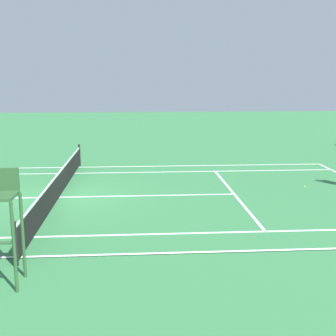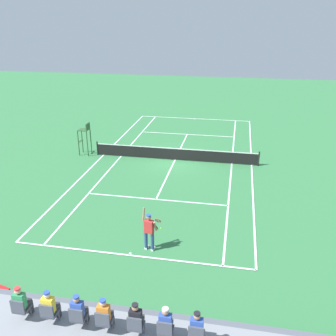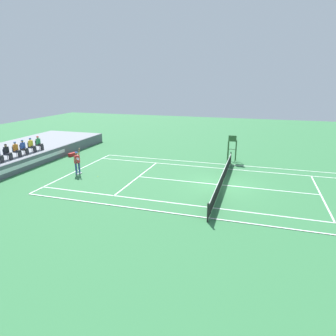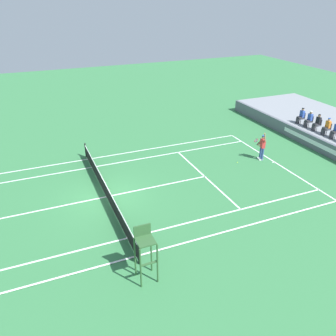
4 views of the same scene
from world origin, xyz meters
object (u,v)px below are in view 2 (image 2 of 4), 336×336
(spectator_seated_2, at_px, (136,320))
(spectator_seated_3, at_px, (105,315))
(tennis_player, at_px, (149,231))
(spectator_seated_0, at_px, (197,329))
(spectator_seated_5, at_px, (50,307))
(spectator_seated_6, at_px, (22,303))
(spectator_seated_1, at_px, (166,324))
(spectator_seated_4, at_px, (79,311))
(tennis_ball, at_px, (161,228))
(umpire_chair, at_px, (85,135))

(spectator_seated_2, relative_size, spectator_seated_3, 1.00)
(spectator_seated_3, bearing_deg, tennis_player, -89.62)
(spectator_seated_0, height_order, spectator_seated_5, same)
(spectator_seated_5, distance_m, spectator_seated_6, 0.95)
(spectator_seated_1, bearing_deg, spectator_seated_6, 0.00)
(spectator_seated_1, height_order, spectator_seated_4, same)
(spectator_seated_0, bearing_deg, spectator_seated_2, 0.00)
(spectator_seated_2, xyz_separation_m, spectator_seated_3, (0.97, 0.00, 0.00))
(tennis_player, bearing_deg, spectator_seated_5, 73.47)
(spectator_seated_2, bearing_deg, spectator_seated_6, 0.00)
(spectator_seated_3, relative_size, tennis_ball, 18.60)
(spectator_seated_0, bearing_deg, spectator_seated_6, 0.00)
(spectator_seated_2, distance_m, spectator_seated_4, 1.78)
(spectator_seated_4, distance_m, spectator_seated_6, 1.89)
(umpire_chair, bearing_deg, spectator_seated_6, 106.23)
(spectator_seated_0, height_order, spectator_seated_1, same)
(spectator_seated_5, bearing_deg, spectator_seated_0, 180.00)
(tennis_player, xyz_separation_m, umpire_chair, (7.62, -11.28, 0.56))
(spectator_seated_6, distance_m, tennis_ball, 8.26)
(spectator_seated_1, height_order, spectator_seated_3, same)
(spectator_seated_1, height_order, spectator_seated_5, same)
(spectator_seated_6, height_order, tennis_ball, spectator_seated_6)
(spectator_seated_3, xyz_separation_m, spectator_seated_4, (0.81, 0.00, 0.00))
(spectator_seated_0, relative_size, spectator_seated_1, 1.00)
(spectator_seated_0, height_order, umpire_chair, umpire_chair)
(tennis_player, bearing_deg, spectator_seated_1, 108.05)
(spectator_seated_3, height_order, spectator_seated_4, same)
(spectator_seated_1, bearing_deg, spectator_seated_2, 0.00)
(tennis_ball, xyz_separation_m, umpire_chair, (7.76, -9.44, 1.52))
(spectator_seated_4, height_order, tennis_player, spectator_seated_4)
(spectator_seated_2, height_order, spectator_seated_6, same)
(spectator_seated_0, bearing_deg, spectator_seated_4, 0.00)
(spectator_seated_5, bearing_deg, spectator_seated_2, 180.00)
(spectator_seated_1, distance_m, spectator_seated_6, 4.54)
(spectator_seated_1, relative_size, spectator_seated_5, 1.00)
(spectator_seated_2, relative_size, spectator_seated_6, 1.00)
(spectator_seated_5, xyz_separation_m, tennis_player, (-1.71, -5.77, -0.63))
(spectator_seated_0, xyz_separation_m, spectator_seated_4, (3.55, 0.00, 0.00))
(tennis_ball, bearing_deg, spectator_seated_6, 69.81)
(spectator_seated_6, bearing_deg, spectator_seated_3, 180.00)
(spectator_seated_6, bearing_deg, spectator_seated_0, 180.00)
(spectator_seated_1, height_order, umpire_chair, umpire_chair)
(spectator_seated_0, xyz_separation_m, tennis_player, (2.77, -5.77, -0.63))
(spectator_seated_2, relative_size, tennis_player, 0.61)
(spectator_seated_1, bearing_deg, spectator_seated_3, 0.00)
(spectator_seated_3, xyz_separation_m, tennis_player, (0.04, -5.77, -0.63))
(spectator_seated_5, distance_m, tennis_player, 6.05)
(tennis_player, bearing_deg, spectator_seated_0, 115.68)
(spectator_seated_2, xyz_separation_m, spectator_seated_4, (1.78, 0.00, 0.00))
(spectator_seated_6, distance_m, umpire_chair, 17.75)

